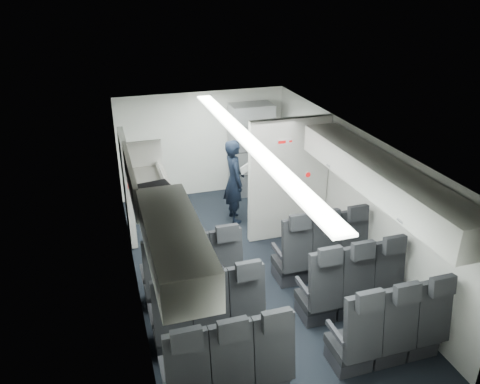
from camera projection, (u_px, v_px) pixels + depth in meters
cabin_shell at (248, 204)px, 6.91m from camera, size 3.41×6.01×2.16m
seat_row_front at (259, 265)px, 6.75m from camera, size 3.33×0.56×1.24m
seat_row_mid at (282, 303)px, 5.97m from camera, size 3.33×0.56×1.24m
seat_row_rear at (312, 352)px, 5.19m from camera, size 3.33×0.56×1.24m
overhead_bin_left_rear at (174, 243)px, 4.49m from camera, size 0.53×1.80×0.40m
overhead_bin_left_front_open at (148, 185)px, 6.05m from camera, size 0.64×1.70×0.72m
overhead_bin_right_rear at (422, 205)px, 5.24m from camera, size 0.53×1.80×0.40m
overhead_bin_right_front at (346, 154)px, 6.76m from camera, size 0.53×1.70×0.40m
bulkhead_partition at (288, 179)px, 7.88m from camera, size 1.40×0.15×2.13m
galley_unit at (251, 150)px, 9.59m from camera, size 0.85×0.52×1.90m
boarding_door at (127, 187)px, 7.89m from camera, size 0.12×1.27×1.86m
flight_attendant at (234, 181)px, 8.54m from camera, size 0.38×0.57×1.57m
carry_on_bag at (154, 194)px, 5.68m from camera, size 0.42×0.33×0.23m
papers at (245, 169)px, 8.45m from camera, size 0.20×0.10×0.15m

